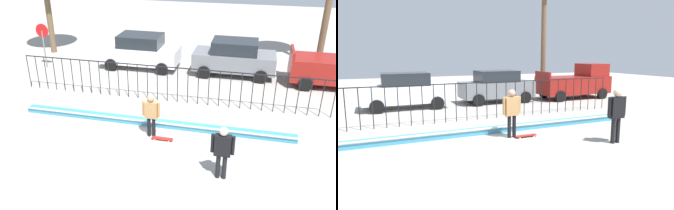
% 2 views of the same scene
% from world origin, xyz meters
% --- Properties ---
extents(ground_plane, '(60.00, 60.00, 0.00)m').
position_xyz_m(ground_plane, '(0.00, 0.00, 0.00)').
color(ground_plane, '#9E9991').
extents(bowl_coping_ledge, '(11.00, 0.41, 0.27)m').
position_xyz_m(bowl_coping_ledge, '(0.00, 0.90, 0.12)').
color(bowl_coping_ledge, teal).
rests_on(bowl_coping_ledge, ground).
extents(perimeter_fence, '(14.04, 0.04, 1.65)m').
position_xyz_m(perimeter_fence, '(0.00, 3.29, 1.03)').
color(perimeter_fence, black).
rests_on(perimeter_fence, ground).
extents(skateboarder, '(0.68, 0.25, 1.68)m').
position_xyz_m(skateboarder, '(0.18, 0.05, 1.01)').
color(skateboarder, black).
rests_on(skateboarder, ground).
extents(skateboard, '(0.80, 0.20, 0.07)m').
position_xyz_m(skateboard, '(0.65, -0.13, 0.06)').
color(skateboard, '#A51E19').
rests_on(skateboard, ground).
extents(camera_operator, '(0.72, 0.27, 1.79)m').
position_xyz_m(camera_operator, '(2.99, -1.91, 1.07)').
color(camera_operator, black).
rests_on(camera_operator, ground).
extents(parked_car_white, '(4.30, 2.12, 1.90)m').
position_xyz_m(parked_car_white, '(-2.56, 7.46, 0.97)').
color(parked_car_white, silver).
rests_on(parked_car_white, ground).
extents(parked_car_gray, '(4.30, 2.12, 1.90)m').
position_xyz_m(parked_car_gray, '(2.64, 7.50, 0.97)').
color(parked_car_gray, slate).
rests_on(parked_car_gray, ground).
extents(stop_sign, '(0.76, 0.07, 2.50)m').
position_xyz_m(stop_sign, '(-7.82, 6.16, 1.62)').
color(stop_sign, slate).
rests_on(stop_sign, ground).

